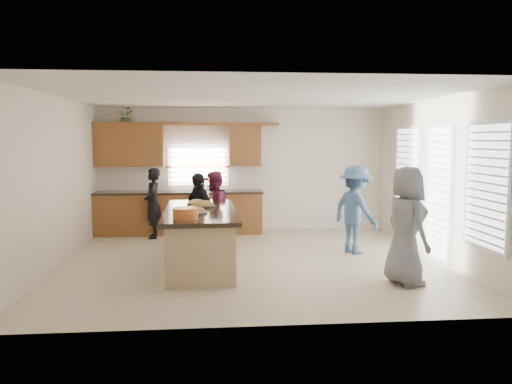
{
  "coord_description": "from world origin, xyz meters",
  "views": [
    {
      "loc": [
        -0.71,
        -8.38,
        2.09
      ],
      "look_at": [
        0.09,
        0.48,
        1.15
      ],
      "focal_mm": 35.0,
      "sensor_mm": 36.0,
      "label": 1
    }
  ],
  "objects": [
    {
      "name": "floor",
      "position": [
        0.0,
        0.0,
        0.0
      ],
      "size": [
        6.5,
        6.5,
        0.0
      ],
      "primitive_type": "plane",
      "color": "beige",
      "rests_on": "ground"
    },
    {
      "name": "woman_left_front",
      "position": [
        -0.95,
        0.83,
        0.74
      ],
      "size": [
        0.77,
        0.92,
        1.48
      ],
      "primitive_type": "imported",
      "rotation": [
        0.0,
        0.0,
        -1.0
      ],
      "color": "black",
      "rests_on": "ground"
    },
    {
      "name": "island",
      "position": [
        -0.89,
        -0.29,
        0.45
      ],
      "size": [
        1.2,
        2.72,
        0.95
      ],
      "rotation": [
        0.0,
        0.0,
        0.02
      ],
      "color": "tan",
      "rests_on": "ground"
    },
    {
      "name": "flower_vase",
      "position": [
        -0.81,
        0.97,
        1.18
      ],
      "size": [
        0.14,
        0.14,
        0.43
      ],
      "color": "silver",
      "rests_on": "island"
    },
    {
      "name": "back_cabinetry",
      "position": [
        -1.47,
        2.73,
        0.91
      ],
      "size": [
        4.08,
        0.66,
        2.46
      ],
      "color": "brown",
      "rests_on": "ground"
    },
    {
      "name": "woman_right_front",
      "position": [
        2.07,
        -1.55,
        0.86
      ],
      "size": [
        0.7,
        0.93,
        1.71
      ],
      "primitive_type": "imported",
      "rotation": [
        0.0,
        0.0,
        1.77
      ],
      "color": "slate",
      "rests_on": "ground"
    },
    {
      "name": "woman_left_back",
      "position": [
        -1.94,
        2.23,
        0.75
      ],
      "size": [
        0.41,
        0.58,
        1.49
      ],
      "primitive_type": "imported",
      "rotation": [
        0.0,
        0.0,
        -1.47
      ],
      "color": "black",
      "rests_on": "ground"
    },
    {
      "name": "salad_bowl",
      "position": [
        -1.08,
        -1.24,
        1.04
      ],
      "size": [
        0.37,
        0.37,
        0.16
      ],
      "color": "#CC6525",
      "rests_on": "island"
    },
    {
      "name": "platter_mid",
      "position": [
        -0.85,
        0.05,
        0.98
      ],
      "size": [
        0.42,
        0.42,
        0.17
      ],
      "color": "black",
      "rests_on": "island"
    },
    {
      "name": "platter_back",
      "position": [
        -0.97,
        0.33,
        0.98
      ],
      "size": [
        0.34,
        0.34,
        0.14
      ],
      "color": "black",
      "rests_on": "island"
    },
    {
      "name": "woman_right_back",
      "position": [
        1.92,
        0.48,
        0.81
      ],
      "size": [
        1.0,
        1.2,
        1.62
      ],
      "primitive_type": "imported",
      "rotation": [
        0.0,
        0.0,
        2.03
      ],
      "color": "#3A5B7F",
      "rests_on": "ground"
    },
    {
      "name": "potted_plant",
      "position": [
        -2.53,
        2.82,
        2.59
      ],
      "size": [
        0.44,
        0.41,
        0.39
      ],
      "primitive_type": "imported",
      "rotation": [
        0.0,
        0.0,
        -0.38
      ],
      "color": "#47772F",
      "rests_on": "back_cabinetry"
    },
    {
      "name": "plate_stack",
      "position": [
        -0.84,
        0.65,
        0.97
      ],
      "size": [
        0.2,
        0.2,
        0.05
      ],
      "primitive_type": "cylinder",
      "color": "#C19AE0",
      "rests_on": "island"
    },
    {
      "name": "room_shell",
      "position": [
        0.0,
        0.0,
        1.9
      ],
      "size": [
        6.52,
        6.02,
        2.81
      ],
      "color": "silver",
      "rests_on": "ground"
    },
    {
      "name": "clear_cup",
      "position": [
        -0.57,
        -1.16,
        1.01
      ],
      "size": [
        0.08,
        0.08,
        0.11
      ],
      "primitive_type": "cylinder",
      "color": "white",
      "rests_on": "island"
    },
    {
      "name": "woman_left_mid",
      "position": [
        -0.66,
        1.34,
        0.74
      ],
      "size": [
        0.8,
        0.88,
        1.47
      ],
      "primitive_type": "imported",
      "rotation": [
        0.0,
        0.0,
        -1.99
      ],
      "color": "maroon",
      "rests_on": "ground"
    },
    {
      "name": "right_wall_glazing",
      "position": [
        3.22,
        -0.13,
        1.34
      ],
      "size": [
        0.06,
        4.0,
        2.25
      ],
      "color": "white",
      "rests_on": "ground"
    },
    {
      "name": "platter_front",
      "position": [
        -1.0,
        -0.72,
        0.98
      ],
      "size": [
        0.45,
        0.45,
        0.18
      ],
      "color": "black",
      "rests_on": "island"
    }
  ]
}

